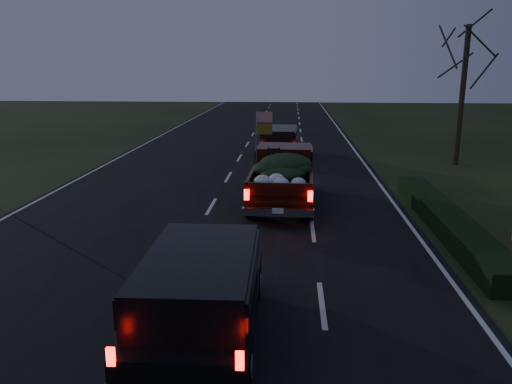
# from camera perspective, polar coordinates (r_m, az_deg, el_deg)

# --- Properties ---
(ground) EXTENTS (120.00, 120.00, 0.00)m
(ground) POSITION_cam_1_polar(r_m,az_deg,el_deg) (13.66, -8.46, -7.42)
(ground) COLOR black
(ground) RESTS_ON ground
(road_asphalt) EXTENTS (14.00, 120.00, 0.02)m
(road_asphalt) POSITION_cam_1_polar(r_m,az_deg,el_deg) (13.66, -8.46, -7.38)
(road_asphalt) COLOR black
(road_asphalt) RESTS_ON ground
(hedge_row) EXTENTS (1.00, 10.00, 0.60)m
(hedge_row) POSITION_cam_1_polar(r_m,az_deg,el_deg) (16.83, 20.92, -2.99)
(hedge_row) COLOR black
(hedge_row) RESTS_ON ground
(bare_tree_far) EXTENTS (3.60, 3.60, 7.00)m
(bare_tree_far) POSITION_cam_1_polar(r_m,az_deg,el_deg) (27.76, 22.83, 13.59)
(bare_tree_far) COLOR black
(bare_tree_far) RESTS_ON ground
(pickup_truck) EXTENTS (2.38, 5.85, 3.03)m
(pickup_truck) POSITION_cam_1_polar(r_m,az_deg,el_deg) (18.58, 3.10, 2.17)
(pickup_truck) COLOR #350F07
(pickup_truck) RESTS_ON ground
(lead_suv) EXTENTS (2.11, 4.69, 1.33)m
(lead_suv) POSITION_cam_1_polar(r_m,az_deg,el_deg) (28.46, 2.73, 6.10)
(lead_suv) COLOR black
(lead_suv) RESTS_ON ground
(rear_suv) EXTENTS (2.32, 4.91, 1.40)m
(rear_suv) POSITION_cam_1_polar(r_m,az_deg,el_deg) (9.40, -6.32, -10.65)
(rear_suv) COLOR black
(rear_suv) RESTS_ON ground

